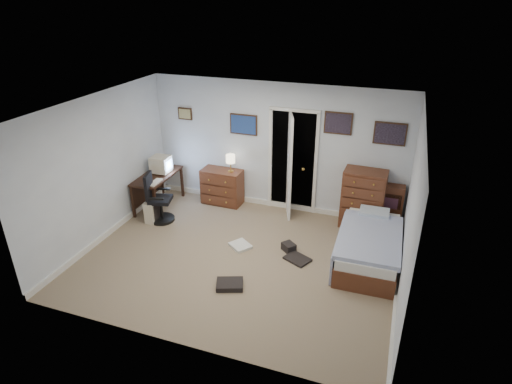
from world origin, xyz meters
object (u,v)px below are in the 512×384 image
low_dresser (222,187)px  tall_dresser (363,199)px  office_chair (158,203)px  bed (368,246)px  computer_desk (154,182)px

low_dresser → tall_dresser: tall_dresser is taller
office_chair → tall_dresser: size_ratio=0.87×
low_dresser → bed: low_dresser is taller
tall_dresser → bed: size_ratio=0.61×
computer_desk → low_dresser: 1.36m
low_dresser → bed: (3.04, -1.15, -0.08)m
computer_desk → low_dresser: bearing=23.2°
office_chair → tall_dresser: bearing=1.4°
tall_dresser → low_dresser: bearing=-178.4°
tall_dresser → bed: 1.19m
computer_desk → low_dresser: (1.23, 0.57, -0.17)m
office_chair → low_dresser: (0.84, 1.09, -0.01)m
office_chair → computer_desk: bearing=111.8°
computer_desk → tall_dresser: size_ratio=1.10×
computer_desk → office_chair: (0.38, -0.52, -0.16)m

